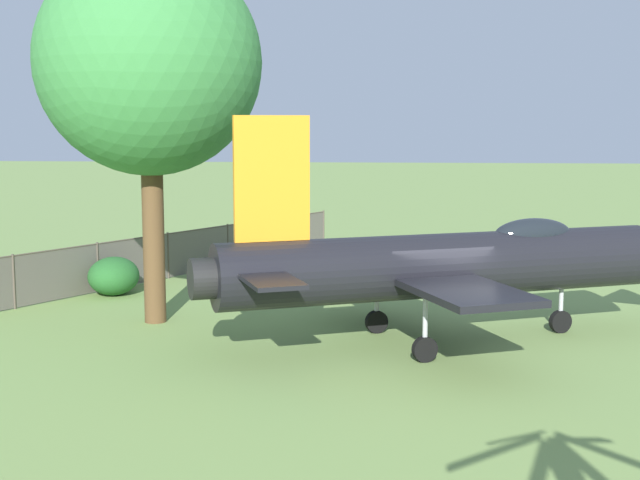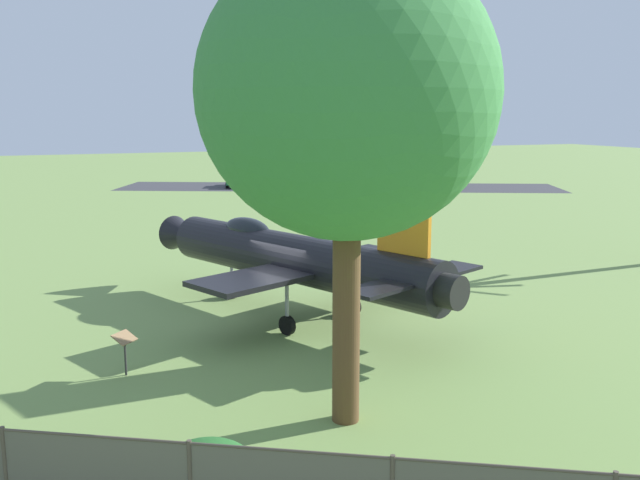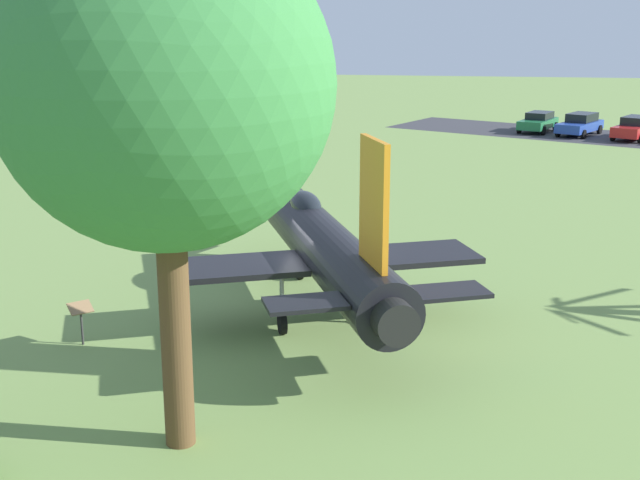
{
  "view_description": "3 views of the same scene",
  "coord_description": "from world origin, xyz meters",
  "px_view_note": "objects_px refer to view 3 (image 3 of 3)",
  "views": [
    {
      "loc": [
        -1.19,
        -21.96,
        5.55
      ],
      "look_at": [
        -3.14,
        0.69,
        2.5
      ],
      "focal_mm": 49.55,
      "sensor_mm": 36.0,
      "label": 1
    },
    {
      "loc": [
        -21.12,
        7.68,
        6.73
      ],
      "look_at": [
        -1.37,
        -0.28,
        2.83
      ],
      "focal_mm": 39.22,
      "sensor_mm": 36.0,
      "label": 2
    },
    {
      "loc": [
        -22.43,
        -3.53,
        8.33
      ],
      "look_at": [
        -0.66,
        0.05,
        2.4
      ],
      "focal_mm": 46.97,
      "sensor_mm": 36.0,
      "label": 3
    }
  ],
  "objects_px": {
    "info_plaque": "(81,314)",
    "parked_car_red": "(635,128)",
    "parked_car_blue": "(580,124)",
    "display_jet": "(323,243)",
    "shade_tree": "(164,86)",
    "parked_car_green": "(538,122)"
  },
  "relations": [
    {
      "from": "parked_car_red",
      "to": "parked_car_green",
      "type": "relative_size",
      "value": 1.05
    },
    {
      "from": "parked_car_blue",
      "to": "shade_tree",
      "type": "bearing_deg",
      "value": 11.91
    },
    {
      "from": "shade_tree",
      "to": "info_plaque",
      "type": "distance_m",
      "value": 8.81
    },
    {
      "from": "display_jet",
      "to": "parked_car_blue",
      "type": "distance_m",
      "value": 41.52
    },
    {
      "from": "parked_car_red",
      "to": "parked_car_green",
      "type": "xyz_separation_m",
      "value": [
        2.89,
        6.27,
        -0.05
      ]
    },
    {
      "from": "display_jet",
      "to": "parked_car_red",
      "type": "xyz_separation_m",
      "value": [
        38.01,
        -15.81,
        -1.23
      ]
    },
    {
      "from": "parked_car_blue",
      "to": "parked_car_green",
      "type": "xyz_separation_m",
      "value": [
        1.28,
        2.82,
        -0.04
      ]
    },
    {
      "from": "shade_tree",
      "to": "parked_car_blue",
      "type": "xyz_separation_m",
      "value": [
        47.79,
        -13.93,
        -6.31
      ]
    },
    {
      "from": "parked_car_red",
      "to": "parked_car_blue",
      "type": "height_order",
      "value": "parked_car_red"
    },
    {
      "from": "shade_tree",
      "to": "info_plaque",
      "type": "xyz_separation_m",
      "value": [
        4.58,
        4.2,
        -6.25
      ]
    },
    {
      "from": "display_jet",
      "to": "parked_car_blue",
      "type": "relative_size",
      "value": 2.53
    },
    {
      "from": "info_plaque",
      "to": "parked_car_blue",
      "type": "distance_m",
      "value": 46.86
    },
    {
      "from": "display_jet",
      "to": "info_plaque",
      "type": "bearing_deg",
      "value": 98.62
    },
    {
      "from": "info_plaque",
      "to": "parked_car_blue",
      "type": "bearing_deg",
      "value": -22.77
    },
    {
      "from": "shade_tree",
      "to": "parked_car_red",
      "type": "bearing_deg",
      "value": -20.64
    },
    {
      "from": "display_jet",
      "to": "parked_car_red",
      "type": "distance_m",
      "value": 41.18
    },
    {
      "from": "parked_car_blue",
      "to": "parked_car_green",
      "type": "bearing_deg",
      "value": -86.29
    },
    {
      "from": "parked_car_red",
      "to": "parked_car_green",
      "type": "height_order",
      "value": "parked_car_red"
    },
    {
      "from": "parked_car_blue",
      "to": "parked_car_red",
      "type": "bearing_deg",
      "value": 93.14
    },
    {
      "from": "info_plaque",
      "to": "parked_car_red",
      "type": "relative_size",
      "value": 0.23
    },
    {
      "from": "shade_tree",
      "to": "parked_car_red",
      "type": "relative_size",
      "value": 2.05
    },
    {
      "from": "parked_car_red",
      "to": "parked_car_blue",
      "type": "distance_m",
      "value": 3.81
    }
  ]
}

